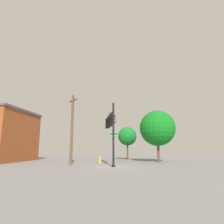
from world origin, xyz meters
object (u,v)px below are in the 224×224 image
Objects in this scene: signal_pole_assembly at (110,124)px; tree_near at (127,136)px; utility_pole at (72,128)px; tree_mid at (157,128)px; fire_hydrant at (100,160)px; brick_building at (0,135)px.

tree_near is at bearing -7.42° from signal_pole_assembly.
utility_pole is 1.50× the size of tree_near.
tree_mid is at bearing -60.70° from utility_pole.
signal_pole_assembly is 0.81× the size of utility_pole.
fire_hydrant is 0.16× the size of tree_near.
tree_mid is at bearing -85.85° from brick_building.
signal_pole_assembly is at bearing -142.36° from fire_hydrant.
utility_pole is 9.33× the size of fire_hydrant.
brick_building is (1.74, 14.34, 3.10)m from fire_hydrant.
fire_hydrant is (2.27, -2.79, -3.58)m from utility_pole.
utility_pole reaches higher than signal_pole_assembly.
brick_building reaches higher than tree_mid.
utility_pole is 12.20m from tree_near.
brick_building reaches higher than fire_hydrant.
signal_pole_assembly is 0.93× the size of tree_mid.
tree_near is 6.80m from tree_mid.
tree_near reaches higher than fire_hydrant.
signal_pole_assembly is 10.60m from tree_near.
fire_hydrant is at bearing -50.83° from utility_pole.
fire_hydrant is at bearing 161.45° from tree_near.
signal_pole_assembly is at bearing 132.94° from tree_mid.
tree_near is 0.56× the size of brick_building.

